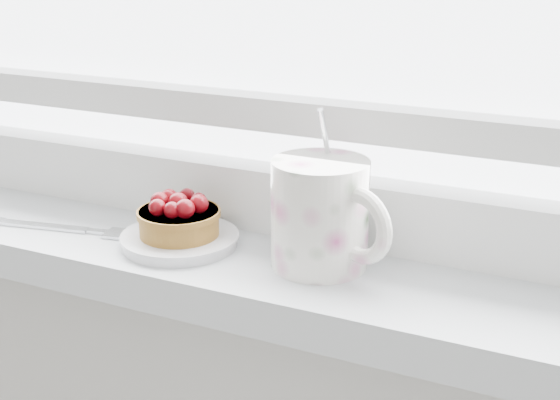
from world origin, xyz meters
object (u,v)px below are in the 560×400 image
Objects in this scene: raspberry_tart at (179,217)px; floral_mug at (323,213)px; saucer at (180,240)px; fork at (72,229)px.

floral_mug is (0.15, 0.01, 0.02)m from raspberry_tart.
floral_mug reaches higher than saucer.
saucer is 0.13m from fork.
fork is at bearing -172.83° from saucer.
saucer reaches higher than fork.
fork is at bearing -172.91° from raspberry_tart.
fork is at bearing -173.87° from floral_mug.
raspberry_tart is 0.13m from fork.
fork is (-0.28, -0.03, -0.05)m from floral_mug.
saucer is at bearing 7.17° from fork.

